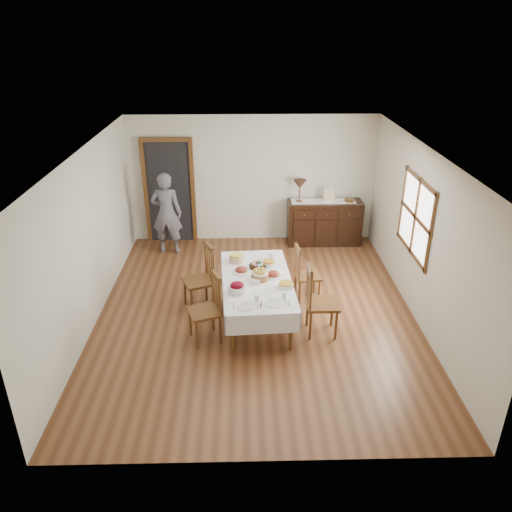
{
  "coord_description": "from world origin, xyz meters",
  "views": [
    {
      "loc": [
        -0.17,
        -6.86,
        4.27
      ],
      "look_at": [
        0.0,
        0.1,
        0.95
      ],
      "focal_mm": 35.0,
      "sensor_mm": 36.0,
      "label": 1
    }
  ],
  "objects_px": {
    "chair_left_far": "(202,277)",
    "table_lamp": "(300,185)",
    "chair_right_far": "(305,273)",
    "sideboard": "(324,222)",
    "chair_left_near": "(208,307)",
    "chair_right_near": "(319,300)",
    "person": "(166,211)",
    "dining_table": "(257,284)"
  },
  "relations": [
    {
      "from": "chair_right_far",
      "to": "table_lamp",
      "type": "bearing_deg",
      "value": -9.87
    },
    {
      "from": "chair_left_near",
      "to": "person",
      "type": "xyz_separation_m",
      "value": [
        -0.98,
        3.06,
        0.35
      ]
    },
    {
      "from": "chair_right_near",
      "to": "chair_right_far",
      "type": "bearing_deg",
      "value": 5.15
    },
    {
      "from": "chair_left_far",
      "to": "chair_right_near",
      "type": "xyz_separation_m",
      "value": [
        1.76,
        -0.79,
        0.01
      ]
    },
    {
      "from": "dining_table",
      "to": "sideboard",
      "type": "xyz_separation_m",
      "value": [
        1.47,
        2.9,
        -0.16
      ]
    },
    {
      "from": "chair_left_near",
      "to": "chair_right_near",
      "type": "bearing_deg",
      "value": 73.52
    },
    {
      "from": "chair_left_near",
      "to": "chair_right_near",
      "type": "height_order",
      "value": "chair_right_near"
    },
    {
      "from": "chair_left_near",
      "to": "chair_right_far",
      "type": "height_order",
      "value": "chair_left_near"
    },
    {
      "from": "chair_left_far",
      "to": "chair_right_far",
      "type": "bearing_deg",
      "value": 74.59
    },
    {
      "from": "chair_left_near",
      "to": "chair_left_far",
      "type": "height_order",
      "value": "chair_left_far"
    },
    {
      "from": "chair_left_near",
      "to": "chair_right_far",
      "type": "relative_size",
      "value": 1.07
    },
    {
      "from": "chair_left_far",
      "to": "sideboard",
      "type": "relative_size",
      "value": 0.72
    },
    {
      "from": "chair_right_far",
      "to": "person",
      "type": "bearing_deg",
      "value": 45.4
    },
    {
      "from": "sideboard",
      "to": "table_lamp",
      "type": "xyz_separation_m",
      "value": [
        -0.54,
        0.01,
        0.81
      ]
    },
    {
      "from": "dining_table",
      "to": "person",
      "type": "relative_size",
      "value": 1.2
    },
    {
      "from": "chair_right_far",
      "to": "table_lamp",
      "type": "height_order",
      "value": "table_lamp"
    },
    {
      "from": "dining_table",
      "to": "chair_left_far",
      "type": "bearing_deg",
      "value": 153.75
    },
    {
      "from": "chair_right_near",
      "to": "sideboard",
      "type": "xyz_separation_m",
      "value": [
        0.58,
        3.32,
        -0.11
      ]
    },
    {
      "from": "chair_left_near",
      "to": "table_lamp",
      "type": "distance_m",
      "value": 3.88
    },
    {
      "from": "chair_left_far",
      "to": "sideboard",
      "type": "height_order",
      "value": "chair_left_far"
    },
    {
      "from": "chair_left_near",
      "to": "chair_left_far",
      "type": "distance_m",
      "value": 0.9
    },
    {
      "from": "chair_left_far",
      "to": "chair_right_near",
      "type": "bearing_deg",
      "value": 43.27
    },
    {
      "from": "person",
      "to": "table_lamp",
      "type": "distance_m",
      "value": 2.69
    },
    {
      "from": "chair_left_near",
      "to": "sideboard",
      "type": "relative_size",
      "value": 0.69
    },
    {
      "from": "dining_table",
      "to": "chair_left_near",
      "type": "height_order",
      "value": "chair_left_near"
    },
    {
      "from": "chair_left_far",
      "to": "table_lamp",
      "type": "relative_size",
      "value": 2.36
    },
    {
      "from": "person",
      "to": "table_lamp",
      "type": "height_order",
      "value": "person"
    },
    {
      "from": "chair_right_far",
      "to": "table_lamp",
      "type": "distance_m",
      "value": 2.46
    },
    {
      "from": "dining_table",
      "to": "chair_right_far",
      "type": "distance_m",
      "value": 1.0
    },
    {
      "from": "chair_left_near",
      "to": "chair_left_far",
      "type": "xyz_separation_m",
      "value": [
        -0.15,
        0.89,
        0.02
      ]
    },
    {
      "from": "chair_left_near",
      "to": "chair_left_far",
      "type": "bearing_deg",
      "value": 169.62
    },
    {
      "from": "chair_left_far",
      "to": "chair_right_near",
      "type": "distance_m",
      "value": 1.93
    },
    {
      "from": "chair_right_far",
      "to": "chair_right_near",
      "type": "bearing_deg",
      "value": 178.32
    },
    {
      "from": "chair_left_near",
      "to": "person",
      "type": "height_order",
      "value": "person"
    },
    {
      "from": "chair_right_far",
      "to": "sideboard",
      "type": "height_order",
      "value": "chair_right_far"
    },
    {
      "from": "chair_left_near",
      "to": "table_lamp",
      "type": "bearing_deg",
      "value": 134.17
    },
    {
      "from": "chair_left_far",
      "to": "sideboard",
      "type": "xyz_separation_m",
      "value": [
        2.34,
        2.53,
        -0.09
      ]
    },
    {
      "from": "chair_right_near",
      "to": "chair_right_far",
      "type": "xyz_separation_m",
      "value": [
        -0.09,
        1.0,
        -0.07
      ]
    },
    {
      "from": "dining_table",
      "to": "chair_right_near",
      "type": "xyz_separation_m",
      "value": [
        0.89,
        -0.42,
        -0.05
      ]
    },
    {
      "from": "dining_table",
      "to": "sideboard",
      "type": "distance_m",
      "value": 3.26
    },
    {
      "from": "chair_right_far",
      "to": "sideboard",
      "type": "xyz_separation_m",
      "value": [
        0.67,
        2.32,
        -0.04
      ]
    },
    {
      "from": "chair_left_far",
      "to": "sideboard",
      "type": "distance_m",
      "value": 3.45
    }
  ]
}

